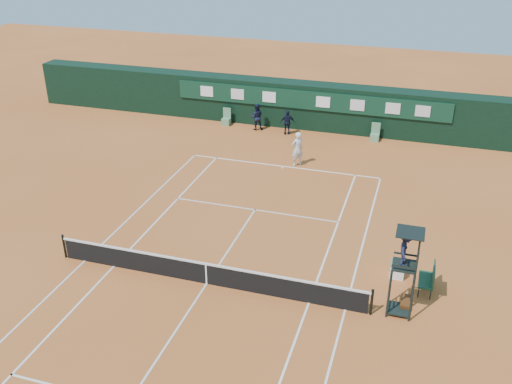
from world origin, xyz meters
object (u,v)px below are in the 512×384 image
player_bench (429,278)px  player (297,149)px  tennis_net (206,273)px  umpire_chair (406,256)px  cooler (397,270)px

player_bench → player: size_ratio=0.60×
tennis_net → umpire_chair: 7.61m
player_bench → cooler: (-1.22, 0.60, -0.27)m
player_bench → player: 12.72m
tennis_net → umpire_chair: bearing=3.3°
player_bench → player: (-7.64, 10.16, 0.41)m
cooler → tennis_net: bearing=-159.0°
tennis_net → cooler: tennis_net is taller
tennis_net → cooler: bearing=21.0°
player_bench → cooler: size_ratio=1.86×
cooler → umpire_chair: bearing=-84.2°
cooler → player: bearing=123.9°
umpire_chair → cooler: 3.14m
tennis_net → umpire_chair: umpire_chair is taller
umpire_chair → player: (-6.66, 11.85, -1.45)m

